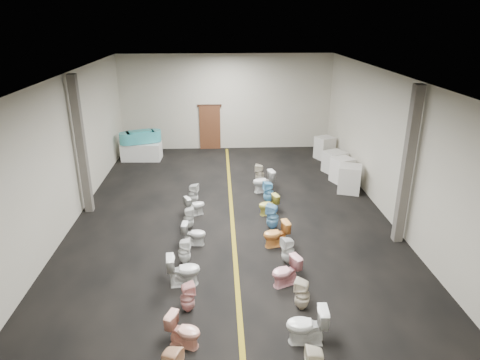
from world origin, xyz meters
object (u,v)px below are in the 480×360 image
(toilet_right_6, at_px, (273,217))
(toilet_right_7, at_px, (268,205))
(toilet_left_3, at_px, (187,297))
(toilet_left_5, at_px, (184,251))
(toilet_right_3, at_px, (286,272))
(toilet_right_5, at_px, (276,234))
(display_table, at_px, (142,151))
(toilet_left_7, at_px, (189,218))
(toilet_right_10, at_px, (260,174))
(appliance_crate_a, at_px, (350,179))
(appliance_crate_d, at_px, (325,148))
(toilet_right_4, at_px, (288,250))
(toilet_right_8, at_px, (268,192))
(toilet_left_9, at_px, (193,194))
(toilet_left_2, at_px, (184,331))
(toilet_right_1, at_px, (307,325))
(toilet_left_8, at_px, (195,205))
(toilet_left_6, at_px, (194,234))
(bathtub, at_px, (140,137))
(toilet_left_4, at_px, (184,270))
(appliance_crate_c, at_px, (335,162))
(toilet_right_9, at_px, (263,181))
(appliance_crate_b, at_px, (342,170))
(toilet_right_2, at_px, (302,294))

(toilet_right_6, bearing_deg, toilet_right_7, -155.75)
(toilet_left_3, distance_m, toilet_left_5, 1.99)
(toilet_right_3, bearing_deg, toilet_right_5, 155.97)
(display_table, xyz_separation_m, toilet_left_7, (2.53, -6.83, -0.04))
(toilet_right_10, bearing_deg, toilet_left_3, -2.47)
(appliance_crate_a, bearing_deg, appliance_crate_d, 90.00)
(toilet_right_4, relative_size, toilet_right_8, 0.95)
(appliance_crate_d, bearing_deg, toilet_left_9, -140.41)
(toilet_right_7, bearing_deg, appliance_crate_d, 131.27)
(toilet_left_3, xyz_separation_m, toilet_right_8, (2.44, 5.77, 0.04))
(toilet_right_8, bearing_deg, toilet_left_2, -28.61)
(toilet_right_1, bearing_deg, toilet_left_5, -135.78)
(toilet_left_8, bearing_deg, toilet_right_8, -95.78)
(toilet_left_6, distance_m, toilet_right_5, 2.33)
(appliance_crate_d, distance_m, toilet_right_6, 7.44)
(toilet_left_3, distance_m, toilet_right_1, 2.66)
(bathtub, bearing_deg, toilet_left_4, -96.00)
(appliance_crate_a, xyz_separation_m, toilet_right_3, (-3.23, -5.71, -0.14))
(appliance_crate_c, xyz_separation_m, toilet_left_2, (-5.53, -9.75, -0.09))
(toilet_left_4, bearing_deg, toilet_right_9, -30.05)
(toilet_left_5, bearing_deg, toilet_left_2, -171.63)
(toilet_right_7, bearing_deg, toilet_right_10, 160.95)
(toilet_right_4, xyz_separation_m, toilet_right_6, (-0.17, 1.94, 0.04))
(appliance_crate_b, distance_m, toilet_left_7, 6.79)
(toilet_left_8, xyz_separation_m, toilet_right_6, (2.41, -1.11, 0.07))
(appliance_crate_a, relative_size, toilet_left_8, 1.51)
(toilet_right_1, distance_m, toilet_right_9, 7.85)
(bathtub, xyz_separation_m, toilet_left_6, (2.74, -7.84, -0.73))
(bathtub, distance_m, toilet_left_3, 11.17)
(toilet_right_1, distance_m, toilet_right_10, 8.76)
(display_table, distance_m, toilet_left_9, 5.63)
(toilet_right_9, bearing_deg, toilet_left_9, -84.27)
(bathtub, relative_size, toilet_left_3, 2.52)
(toilet_left_8, bearing_deg, display_table, -0.39)
(toilet_left_2, distance_m, toilet_right_2, 2.73)
(toilet_left_8, bearing_deg, toilet_right_2, -177.00)
(toilet_right_8, bearing_deg, toilet_right_10, 174.91)
(toilet_right_7, relative_size, toilet_right_10, 0.89)
(toilet_left_9, bearing_deg, toilet_left_3, -163.82)
(display_table, distance_m, appliance_crate_d, 8.28)
(toilet_right_5, bearing_deg, toilet_right_3, -13.11)
(display_table, bearing_deg, toilet_right_1, -66.56)
(appliance_crate_a, height_order, toilet_right_9, appliance_crate_a)
(bathtub, xyz_separation_m, toilet_left_7, (2.53, -6.83, -0.73))
(display_table, relative_size, toilet_left_6, 2.55)
(bathtub, bearing_deg, toilet_right_5, -78.66)
(toilet_left_7, relative_size, toilet_right_4, 0.92)
(toilet_right_6, distance_m, toilet_right_8, 1.98)
(toilet_right_1, bearing_deg, toilet_right_4, -178.03)
(toilet_right_7, bearing_deg, appliance_crate_c, 121.11)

